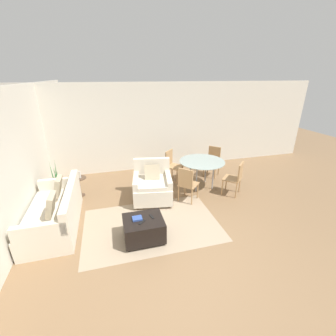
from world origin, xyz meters
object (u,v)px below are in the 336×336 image
Objects in this scene: couch at (56,213)px; potted_plant at (59,190)px; book_stack at (137,218)px; dining_chair_near_right at (236,176)px; side_table at (79,183)px; ottoman at (144,228)px; dining_table at (202,164)px; armchair at (152,186)px; picture_frame at (78,175)px; dining_chair_far_left at (172,163)px; tv_remote_primary at (142,222)px; tv_remote_secondary at (152,217)px; dining_chair_far_right at (213,159)px; dining_chair_near_left at (187,182)px.

potted_plant is (-0.16, 1.28, -0.08)m from couch.
book_stack is 2.90m from dining_chair_near_right.
couch is 1.27m from side_table.
couch is 1.30m from potted_plant.
ottoman is 2.66m from dining_table.
armchair is 6.05× the size of picture_frame.
couch is 3.33m from dining_chair_far_left.
dining_chair_far_left is at bearing 60.29° from book_stack.
dining_table reaches higher than tv_remote_primary.
tv_remote_secondary is at bearing 0.79° from book_stack.
side_table is 3.92m from dining_chair_far_right.
dining_chair_far_right is (2.42, 2.39, 0.07)m from tv_remote_secondary.
side_table is at bearing 174.13° from dining_table.
ottoman is at bearing -58.03° from picture_frame.
potted_plant reaches higher than tv_remote_primary.
dining_chair_far_left reaches higher than dining_table.
tv_remote_secondary is at bearing -135.29° from dining_chair_far_right.
dining_chair_far_right is at bearing 4.83° from picture_frame.
armchair is 2.15m from dining_chair_near_right.
dining_chair_far_left is at bearing 65.47° from tv_remote_secondary.
armchair is at bearing 77.95° from tv_remote_secondary.
couch is 2.15× the size of dining_chair_far_left.
picture_frame is (-1.48, 2.06, 0.15)m from tv_remote_secondary.
tv_remote_primary is at bearing -108.43° from armchair.
potted_plant is at bearing 133.35° from tv_remote_secondary.
dining_chair_far_right is (4.43, 0.26, 0.31)m from potted_plant.
tv_remote_primary is 3.64m from dining_chair_far_right.
dining_chair_near_left is (1.30, 1.19, 0.07)m from tv_remote_primary.
side_table is (-1.48, 2.06, -0.09)m from tv_remote_secondary.
book_stack is 2.76m from potted_plant.
dining_chair_near_right is 1.00× the size of dining_chair_far_right.
dining_chair_far_left reaches higher than ottoman.
armchair is 0.87m from dining_chair_near_left.
armchair is 2.35m from dining_chair_far_right.
armchair is 1.19× the size of dining_chair_near_left.
side_table is 2.60m from dining_chair_far_left.
armchair is 1.53m from dining_table.
book_stack is 1.30× the size of tv_remote_primary.
dining_chair_far_right reaches higher than side_table.
side_table is at bearing 73.43° from couch.
potted_plant reaches higher than tv_remote_secondary.
dining_chair_far_right is at bearing 3.40° from potted_plant.
dining_chair_far_left is 1.00× the size of dining_chair_far_right.
book_stack is 0.14m from tv_remote_primary.
dining_table is (3.76, -0.40, 0.48)m from potted_plant.
book_stack is at bearing -158.30° from dining_chair_near_right.
couch is 1.79m from book_stack.
dining_table is at bearing 135.00° from dining_chair_near_right.
dining_chair_far_right is (2.12, 1.01, 0.14)m from armchair.
tv_remote_secondary is (0.17, 0.04, 0.21)m from ottoman.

